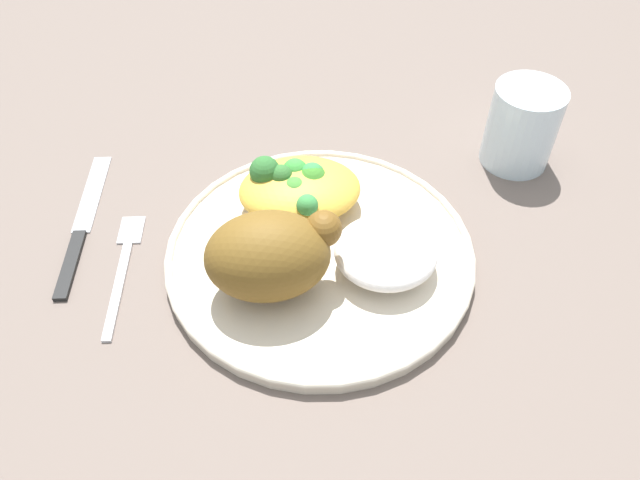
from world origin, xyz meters
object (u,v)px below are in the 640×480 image
mac_cheese_with_broccoli (298,187)px  fork (123,265)px  plate (320,253)px  rice_pile (386,252)px  water_glass (522,126)px  roasted_chicken (270,255)px  knife (79,232)px

mac_cheese_with_broccoli → fork: 0.17m
plate → fork: size_ratio=1.94×
mac_cheese_with_broccoli → rice_pile: bearing=-51.3°
rice_pile → plate: bearing=154.7°
mac_cheese_with_broccoli → plate: bearing=-76.9°
fork → water_glass: size_ratio=1.66×
mac_cheese_with_broccoli → water_glass: (0.23, 0.06, 0.01)m
rice_pile → water_glass: 0.22m
plate → fork: plate is taller
water_glass → plate: bearing=-152.1°
rice_pile → fork: (-0.23, 0.03, -0.03)m
mac_cheese_with_broccoli → fork: (-0.16, -0.05, -0.03)m
rice_pile → fork: rice_pile is taller
roasted_chicken → water_glass: roasted_chicken is taller
plate → knife: bearing=166.2°
knife → water_glass: 0.45m
knife → water_glass: bearing=8.0°
roasted_chicken → fork: size_ratio=0.77×
water_glass → knife: bearing=-172.0°
knife → plate: bearing=-13.8°
plate → fork: 0.18m
roasted_chicken → mac_cheese_with_broccoli: 0.10m
roasted_chicken → rice_pile: bearing=6.5°
rice_pile → knife: size_ratio=0.47×
plate → mac_cheese_with_broccoli: size_ratio=2.43×
plate → water_glass: water_glass is taller
roasted_chicken → water_glass: size_ratio=1.28×
mac_cheese_with_broccoli → fork: mac_cheese_with_broccoli is taller
plate → water_glass: size_ratio=3.23×
roasted_chicken → mac_cheese_with_broccoli: bearing=72.2°
plate → rice_pile: rice_pile is taller
water_glass → roasted_chicken: bearing=-149.9°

